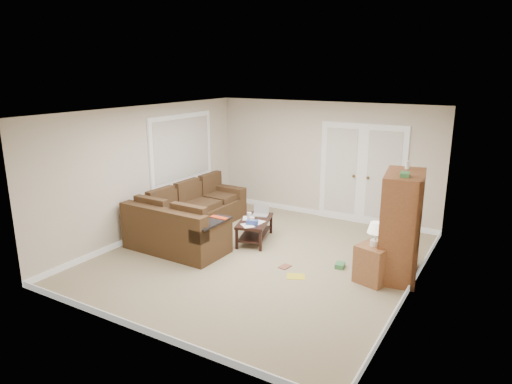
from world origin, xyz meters
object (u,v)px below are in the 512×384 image
Objects in this scene: side_cabinet at (374,261)px; coffee_table at (255,229)px; sectional_sofa at (188,220)px; tv_armoire at (401,225)px.

coffee_table is at bearing -178.16° from side_cabinet.
sectional_sofa is 3.66m from side_cabinet.
side_cabinet is (2.43, -0.59, 0.11)m from coffee_table.
sectional_sofa is at bearing 175.10° from tv_armoire.
sectional_sofa is 3.97m from tv_armoire.
tv_armoire is (2.70, -0.15, 0.61)m from coffee_table.
coffee_table is at bearing 21.68° from sectional_sofa.
side_cabinet is at bearing -30.82° from coffee_table.
coffee_table is 1.19× the size of side_cabinet.
side_cabinet is (3.66, -0.12, 0.01)m from sectional_sofa.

